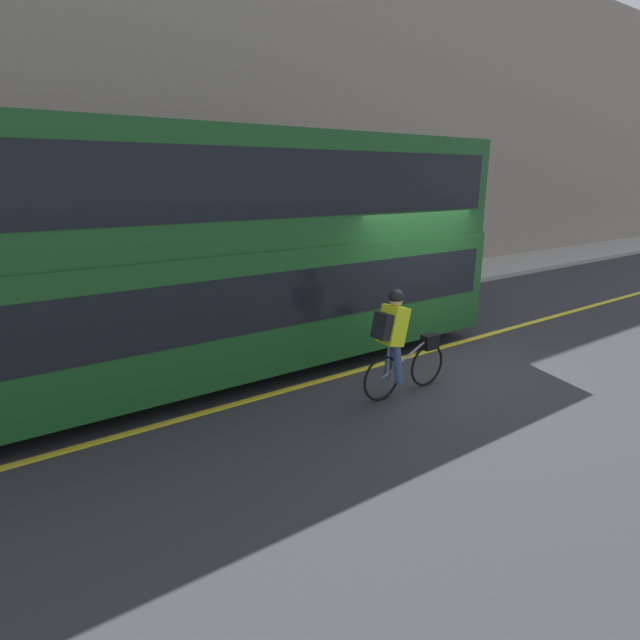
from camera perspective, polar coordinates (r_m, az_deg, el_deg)
ground_plane at (r=8.98m, az=11.56°, el=-4.26°), size 80.00×80.00×0.00m
road_center_line at (r=9.10m, az=10.72°, el=-3.92°), size 50.00×0.14×0.01m
sidewalk_curb at (r=12.60m, az=-4.41°, el=2.21°), size 60.00×2.46×0.13m
building_facade at (r=13.57m, az=-8.13°, el=23.76°), size 60.00×0.30×9.86m
bus at (r=7.71m, az=-14.64°, el=7.94°), size 10.42×2.55×3.71m
cyclist_on_bike at (r=7.13m, az=8.93°, el=-2.19°), size 1.57×0.32×1.59m
trash_bin at (r=15.76m, az=12.85°, el=6.50°), size 0.45×0.45×0.87m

